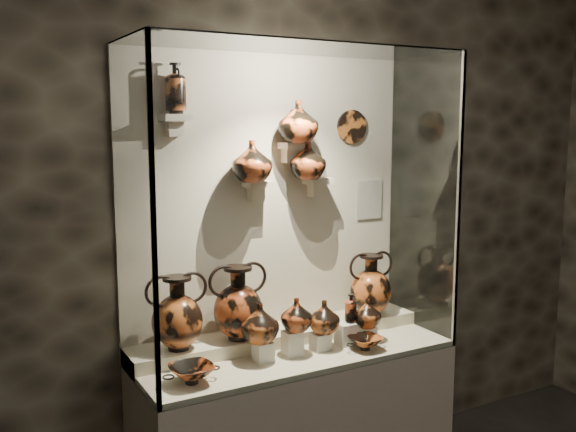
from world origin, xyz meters
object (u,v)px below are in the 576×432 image
(amphora_right, at_px, (371,284))
(jug_b, at_px, (296,314))
(amphora_left, at_px, (178,313))
(jug_e, at_px, (367,313))
(jug_a, at_px, (260,323))
(kylix_right, at_px, (365,342))
(ovoid_vase_c, at_px, (308,160))
(ovoid_vase_a, at_px, (252,161))
(amphora_mid, at_px, (238,302))
(lekythos_small, at_px, (351,306))
(jug_c, at_px, (324,317))
(lekythos_tall, at_px, (175,85))
(ovoid_vase_b, at_px, (298,122))
(kylix_left, at_px, (191,372))

(amphora_right, relative_size, jug_b, 2.11)
(amphora_left, relative_size, jug_e, 2.34)
(jug_a, distance_m, kylix_right, 0.60)
(jug_b, relative_size, ovoid_vase_c, 0.82)
(jug_a, height_order, ovoid_vase_c, ovoid_vase_c)
(amphora_right, relative_size, jug_a, 1.79)
(ovoid_vase_a, xyz_separation_m, ovoid_vase_c, (0.34, 0.00, -0.00))
(amphora_mid, distance_m, lekythos_small, 0.62)
(amphora_left, distance_m, jug_c, 0.77)
(jug_a, xyz_separation_m, ovoid_vase_c, (0.42, 0.24, 0.79))
(jug_b, bearing_deg, amphora_right, 8.39)
(lekythos_tall, bearing_deg, kylix_right, -33.35)
(jug_c, xyz_separation_m, lekythos_tall, (-0.69, 0.29, 1.20))
(lekythos_small, bearing_deg, ovoid_vase_a, 163.84)
(amphora_mid, bearing_deg, ovoid_vase_b, 10.99)
(amphora_right, height_order, kylix_right, amphora_right)
(jug_c, height_order, lekythos_tall, lekythos_tall)
(kylix_right, bearing_deg, lekythos_tall, 138.48)
(jug_b, distance_m, jug_c, 0.17)
(lekythos_small, bearing_deg, ovoid_vase_b, 140.63)
(kylix_right, bearing_deg, ovoid_vase_b, 104.01)
(lekythos_small, bearing_deg, jug_e, 2.87)
(amphora_left, height_order, jug_a, amphora_left)
(amphora_mid, relative_size, jug_b, 2.27)
(kylix_left, height_order, ovoid_vase_c, ovoid_vase_c)
(ovoid_vase_c, bearing_deg, amphora_right, -14.68)
(amphora_left, relative_size, jug_b, 2.18)
(jug_c, xyz_separation_m, ovoid_vase_a, (-0.30, 0.24, 0.82))
(amphora_right, distance_m, lekythos_small, 0.34)
(amphora_right, bearing_deg, lekythos_small, -123.39)
(lekythos_small, height_order, kylix_left, lekythos_small)
(amphora_left, height_order, ovoid_vase_b, ovoid_vase_b)
(jug_c, bearing_deg, ovoid_vase_b, 118.90)
(lekythos_tall, bearing_deg, ovoid_vase_b, -12.96)
(kylix_left, xyz_separation_m, ovoid_vase_c, (0.82, 0.33, 0.94))
(lekythos_small, relative_size, ovoid_vase_a, 0.82)
(amphora_right, bearing_deg, jug_b, -140.59)
(amphora_right, distance_m, jug_b, 0.65)
(lekythos_small, bearing_deg, kylix_left, -164.32)
(jug_e, bearing_deg, ovoid_vase_a, 140.93)
(jug_c, relative_size, jug_e, 1.09)
(jug_b, relative_size, jug_e, 1.08)
(jug_b, distance_m, lekythos_small, 0.34)
(amphora_mid, xyz_separation_m, ovoid_vase_c, (0.45, 0.06, 0.73))
(lekythos_tall, bearing_deg, amphora_left, -127.02)
(amphora_right, relative_size, kylix_left, 1.38)
(kylix_left, bearing_deg, amphora_left, 63.82)
(kylix_right, bearing_deg, kylix_left, 161.37)
(jug_a, height_order, kylix_right, jug_a)
(jug_e, distance_m, ovoid_vase_b, 1.11)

